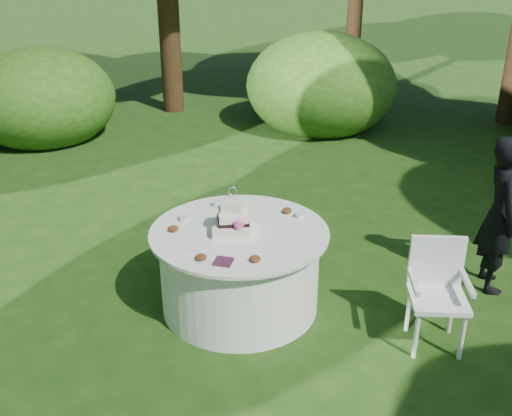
% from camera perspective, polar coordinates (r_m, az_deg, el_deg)
% --- Properties ---
extents(ground, '(80.00, 80.00, 0.00)m').
position_cam_1_polar(ground, '(5.56, -1.52, -9.25)').
color(ground, '#17380F').
rests_on(ground, ground).
extents(napkins, '(0.14, 0.14, 0.02)m').
position_cam_1_polar(napkins, '(4.68, -3.13, -5.12)').
color(napkins, '#421C31').
rests_on(napkins, table).
extents(feather_plume, '(0.48, 0.07, 0.01)m').
position_cam_1_polar(feather_plume, '(4.86, -4.78, -4.05)').
color(feather_plume, white).
rests_on(feather_plume, table).
extents(guest, '(0.43, 0.59, 1.50)m').
position_cam_1_polar(guest, '(5.95, 22.26, -0.59)').
color(guest, black).
rests_on(guest, ground).
extents(table, '(1.56, 1.56, 0.77)m').
position_cam_1_polar(table, '(5.36, -1.57, -5.80)').
color(table, white).
rests_on(table, ground).
extents(cake, '(0.36, 0.36, 0.43)m').
position_cam_1_polar(cake, '(5.09, -2.19, -1.19)').
color(cake, silver).
rests_on(cake, table).
extents(chair, '(0.52, 0.52, 0.90)m').
position_cam_1_polar(chair, '(5.09, 16.86, -7.04)').
color(chair, white).
rests_on(chair, ground).
extents(votives, '(1.10, 0.47, 0.04)m').
position_cam_1_polar(votives, '(5.47, -2.10, -0.38)').
color(votives, silver).
rests_on(votives, table).
extents(petal_cups, '(0.97, 1.11, 0.05)m').
position_cam_1_polar(petal_cups, '(5.01, -2.49, -2.81)').
color(petal_cups, '#562D16').
rests_on(petal_cups, table).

